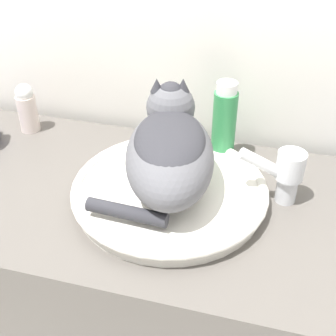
{
  "coord_description": "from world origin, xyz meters",
  "views": [
    {
      "loc": [
        0.21,
        -0.48,
        1.44
      ],
      "look_at": [
        0.01,
        0.26,
        0.9
      ],
      "focal_mm": 50.0,
      "sensor_mm": 36.0,
      "label": 1
    }
  ],
  "objects_px": {
    "faucet": "(285,173)",
    "shampoo_bottle_tall": "(224,123)",
    "deodorant_stick": "(27,108)",
    "cat": "(169,147)"
  },
  "relations": [
    {
      "from": "faucet",
      "to": "shampoo_bottle_tall",
      "type": "bearing_deg",
      "value": -55.33
    },
    {
      "from": "shampoo_bottle_tall",
      "to": "deodorant_stick",
      "type": "distance_m",
      "value": 0.51
    },
    {
      "from": "cat",
      "to": "deodorant_stick",
      "type": "xyz_separation_m",
      "value": [
        -0.43,
        0.17,
        -0.06
      ]
    },
    {
      "from": "faucet",
      "to": "deodorant_stick",
      "type": "relative_size",
      "value": 1.06
    },
    {
      "from": "deodorant_stick",
      "to": "shampoo_bottle_tall",
      "type": "bearing_deg",
      "value": -0.0
    },
    {
      "from": "cat",
      "to": "faucet",
      "type": "relative_size",
      "value": 2.49
    },
    {
      "from": "faucet",
      "to": "deodorant_stick",
      "type": "xyz_separation_m",
      "value": [
        -0.66,
        0.13,
        -0.01
      ]
    },
    {
      "from": "deodorant_stick",
      "to": "faucet",
      "type": "bearing_deg",
      "value": -10.91
    },
    {
      "from": "faucet",
      "to": "shampoo_bottle_tall",
      "type": "relative_size",
      "value": 0.7
    },
    {
      "from": "shampoo_bottle_tall",
      "to": "deodorant_stick",
      "type": "relative_size",
      "value": 1.51
    }
  ]
}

